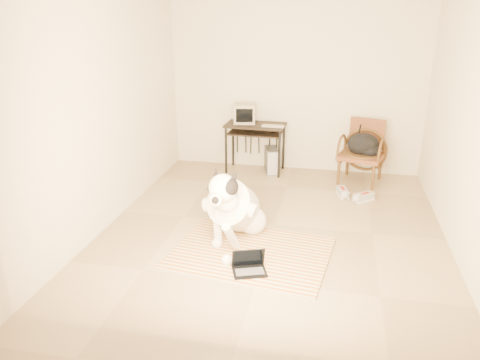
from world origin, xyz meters
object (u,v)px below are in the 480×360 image
(computer_desk, at_px, (255,131))
(rattan_chair, at_px, (362,151))
(laptop, at_px, (249,266))
(pc_tower, at_px, (271,160))
(dog, at_px, (234,208))
(crt_monitor, at_px, (244,113))
(backpack, at_px, (364,145))

(computer_desk, relative_size, rattan_chair, 1.03)
(computer_desk, bearing_deg, laptop, -81.15)
(laptop, height_order, pc_tower, pc_tower)
(laptop, xyz_separation_m, computer_desk, (-0.48, 3.10, 0.60))
(pc_tower, bearing_deg, dog, -92.06)
(dog, relative_size, pc_tower, 3.03)
(crt_monitor, xyz_separation_m, pc_tower, (0.45, -0.05, -0.74))
(dog, xyz_separation_m, laptop, (0.31, -0.69, -0.31))
(dog, xyz_separation_m, pc_tower, (0.09, 2.44, -0.19))
(rattan_chair, xyz_separation_m, backpack, (0.02, -0.09, 0.12))
(dog, relative_size, backpack, 2.85)
(pc_tower, relative_size, backpack, 0.94)
(crt_monitor, relative_size, pc_tower, 0.86)
(laptop, bearing_deg, pc_tower, 93.99)
(dog, bearing_deg, rattan_chair, 56.90)
(rattan_chair, relative_size, backpack, 1.95)
(computer_desk, xyz_separation_m, rattan_chair, (1.67, -0.12, -0.20))
(computer_desk, distance_m, crt_monitor, 0.33)
(dog, bearing_deg, backpack, 55.56)
(pc_tower, bearing_deg, laptop, -86.01)
(computer_desk, distance_m, backpack, 1.70)
(pc_tower, xyz_separation_m, rattan_chair, (1.40, -0.15, 0.27))
(crt_monitor, bearing_deg, laptop, -78.03)
(pc_tower, bearing_deg, computer_desk, -172.84)
(dog, xyz_separation_m, computer_desk, (-0.18, 2.41, 0.29))
(laptop, relative_size, rattan_chair, 0.42)
(rattan_chair, bearing_deg, pc_tower, 173.83)
(dog, relative_size, rattan_chair, 1.46)
(pc_tower, xyz_separation_m, backpack, (1.42, -0.24, 0.40))
(computer_desk, xyz_separation_m, pc_tower, (0.26, 0.03, -0.48))
(dog, relative_size, laptop, 3.47)
(backpack, bearing_deg, rattan_chair, 100.85)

